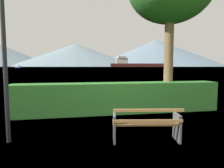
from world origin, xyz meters
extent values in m
plane|color=#567A38|center=(0.00, 0.00, 0.00)|extent=(1400.00, 1400.00, 0.00)
plane|color=slate|center=(0.00, 307.44, 0.00)|extent=(620.00, 620.00, 0.00)
cube|color=#A0703F|center=(-0.03, -0.19, 0.45)|extent=(1.63, 0.33, 0.04)
cube|color=#A0703F|center=(0.00, 0.00, 0.45)|extent=(1.63, 0.33, 0.04)
cube|color=#A0703F|center=(0.03, 0.19, 0.45)|extent=(1.63, 0.33, 0.04)
cube|color=#A0703F|center=(-0.04, -0.26, 0.57)|extent=(1.63, 0.31, 0.06)
cube|color=#A0703F|center=(-0.05, -0.31, 0.84)|extent=(1.63, 0.31, 0.06)
cube|color=#4C4C51|center=(-0.77, 0.11, 0.34)|extent=(0.13, 0.51, 0.68)
cube|color=#4C4C51|center=(0.77, -0.15, 0.34)|extent=(0.13, 0.51, 0.68)
cube|color=#2D6B28|center=(0.00, 3.00, 0.59)|extent=(8.12, 0.89, 1.19)
cylinder|color=brown|center=(2.25, 3.37, 2.09)|extent=(0.38, 0.38, 4.17)
cylinder|color=black|center=(-3.32, 0.50, 1.98)|extent=(0.10, 0.10, 3.95)
cube|color=#471E19|center=(107.95, 313.74, 2.83)|extent=(105.36, 29.86, 5.65)
cube|color=beige|center=(74.92, 318.07, 10.18)|extent=(20.51, 17.14, 9.05)
cube|color=beige|center=(74.92, 318.07, 16.12)|extent=(15.15, 18.04, 2.83)
cube|color=#335693|center=(-56.70, 199.78, 0.59)|extent=(7.67, 7.20, 1.17)
cube|color=silver|center=(-56.70, 199.78, 1.76)|extent=(3.32, 3.22, 1.18)
cone|color=slate|center=(0.00, 534.43, 30.33)|extent=(329.17, 329.17, 60.65)
cone|color=slate|center=(233.15, 546.49, 38.89)|extent=(379.79, 379.79, 77.78)
camera|label=1|loc=(-1.69, -4.50, 1.86)|focal=31.37mm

